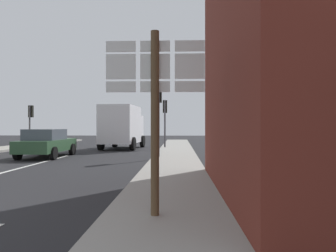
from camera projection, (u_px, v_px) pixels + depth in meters
name	position (u px, v px, depth m)	size (l,w,h in m)	color
ground_plane	(53.00, 160.00, 15.16)	(80.00, 80.00, 0.00)	#232326
sidewalk_right	(174.00, 164.00, 12.95)	(2.22, 44.00, 0.14)	gray
lane_centre_stripe	(7.00, 171.00, 11.16)	(0.16, 12.00, 0.01)	silver
sedan_far	(47.00, 143.00, 16.34)	(2.00, 4.21, 1.47)	#2D5133
delivery_truck	(122.00, 126.00, 22.50)	(2.80, 5.15, 3.05)	silver
route_sign_post	(155.00, 103.00, 5.22)	(1.66, 0.14, 3.20)	brown
traffic_light_far_left	(31.00, 116.00, 23.70)	(0.30, 0.49, 3.20)	#47474C
traffic_light_far_right	(165.00, 113.00, 22.38)	(0.30, 0.49, 3.49)	#47474C
traffic_light_near_right	(159.00, 104.00, 15.43)	(0.30, 0.49, 3.69)	#47474C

